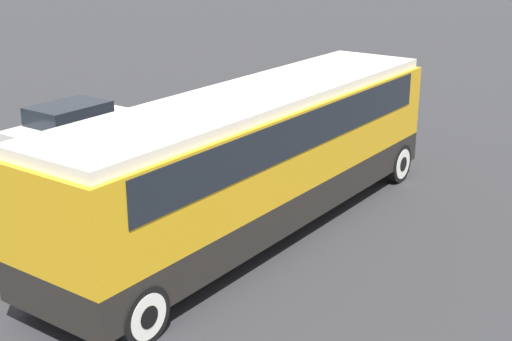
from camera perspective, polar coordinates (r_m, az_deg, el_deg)
ground_plane at (r=15.92m, az=-0.00°, el=-4.87°), size 120.00×120.00×0.00m
tour_bus at (r=15.33m, az=0.21°, el=1.80°), size 11.38×2.59×3.17m
parked_car_mid at (r=22.06m, az=-14.41°, el=3.36°), size 4.27×1.78×1.47m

